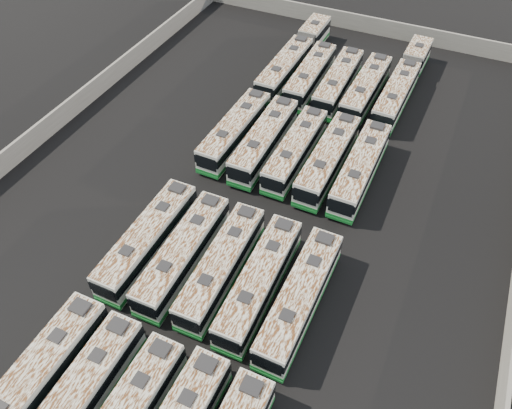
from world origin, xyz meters
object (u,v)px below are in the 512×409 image
at_px(bus_midback_center, 295,150).
at_px(bus_back_left, 310,76).
at_px(bus_midfront_far_left, 148,239).
at_px(bus_midfront_left, 183,253).
at_px(bus_midback_far_right, 360,168).
at_px(bus_midback_far_left, 235,131).
at_px(bus_midback_right, 328,159).
at_px(bus_back_far_left, 295,57).
at_px(bus_front_left, 78,400).
at_px(bus_back_right, 365,89).
at_px(bus_midfront_center, 221,266).
at_px(bus_midback_left, 264,140).
at_px(bus_back_far_right, 403,82).
at_px(bus_front_far_left, 36,381).
at_px(bus_midfront_right, 259,282).
at_px(bus_back_center, 338,82).
at_px(bus_midfront_far_right, 300,298).

xyz_separation_m(bus_midback_center, bus_back_left, (-3.29, 12.73, 0.02)).
distance_m(bus_midfront_far_left, bus_midfront_left, 3.23).
bearing_deg(bus_midback_far_right, bus_midback_far_left, 179.36).
distance_m(bus_midback_right, bus_back_far_left, 18.57).
distance_m(bus_front_left, bus_back_far_left, 43.64).
distance_m(bus_back_far_left, bus_back_left, 4.40).
distance_m(bus_midback_far_left, bus_back_right, 15.73).
bearing_deg(bus_midback_far_left, bus_midfront_far_left, -89.13).
relative_size(bus_midfront_center, bus_midback_left, 0.96).
xyz_separation_m(bus_midback_far_right, bus_back_far_right, (0.15, 15.95, -0.05)).
height_order(bus_front_far_left, bus_midback_center, bus_front_far_left).
bearing_deg(bus_midback_far_right, bus_back_right, 104.37).
xyz_separation_m(bus_midfront_right, bus_back_far_left, (-9.53, 30.92, 0.03)).
relative_size(bus_midback_center, bus_midback_far_right, 0.96).
bearing_deg(bus_back_right, bus_midfront_right, -88.54).
relative_size(bus_midfront_left, bus_midback_far_right, 0.98).
xyz_separation_m(bus_back_center, bus_back_far_right, (6.47, 3.21, -0.02)).
bearing_deg(bus_back_center, bus_back_far_left, 152.92).
bearing_deg(bus_back_left, bus_midback_right, -63.91).
bearing_deg(bus_back_left, bus_back_right, -1.14).
height_order(bus_midfront_left, bus_midback_center, bus_midfront_left).
bearing_deg(bus_midfront_right, bus_midback_left, 111.93).
height_order(bus_midfront_right, bus_back_center, bus_back_center).
height_order(bus_midfront_far_left, bus_back_far_left, bus_back_far_left).
height_order(bus_front_left, bus_back_far_left, bus_back_far_left).
relative_size(bus_midfront_left, bus_midback_center, 1.02).
xyz_separation_m(bus_midfront_far_right, bus_back_right, (-3.27, 27.86, -0.01)).
distance_m(bus_front_left, bus_back_left, 40.38).
xyz_separation_m(bus_front_far_left, bus_midfront_center, (6.35, 12.82, -0.08)).
relative_size(bus_back_far_left, bus_back_right, 1.56).
distance_m(bus_front_left, bus_midfront_far_right, 15.78).
height_order(bus_midfront_far_right, bus_back_far_right, bus_midfront_far_right).
xyz_separation_m(bus_midfront_center, bus_back_center, (0.00, 27.68, 0.04)).
relative_size(bus_front_far_left, bus_back_far_right, 0.67).
relative_size(bus_midback_center, bus_back_far_right, 0.64).
height_order(bus_midfront_far_right, bus_back_right, bus_midfront_far_right).
bearing_deg(bus_back_center, bus_front_far_left, -99.75).
bearing_deg(bus_front_left, bus_back_left, 89.34).
xyz_separation_m(bus_midback_center, bus_back_right, (3.10, 12.71, 0.04)).
distance_m(bus_midback_right, bus_midback_far_right, 3.08).
distance_m(bus_midback_center, bus_back_right, 13.08).
xyz_separation_m(bus_midfront_far_left, bus_back_center, (6.45, 27.82, -0.00)).
xyz_separation_m(bus_midfront_far_left, bus_midback_left, (3.25, 15.09, 0.03)).
height_order(bus_front_left, bus_back_center, bus_back_center).
bearing_deg(bus_midback_center, bus_front_left, -96.52).
distance_m(bus_midfront_center, bus_back_right, 27.82).
relative_size(bus_midback_far_left, bus_midback_far_right, 0.99).
distance_m(bus_midfront_far_right, bus_midback_center, 16.43).
relative_size(bus_front_left, bus_midfront_right, 1.00).
height_order(bus_front_far_left, bus_back_far_left, bus_front_far_left).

